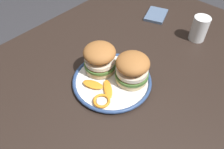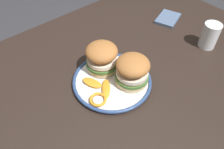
# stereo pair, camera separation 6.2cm
# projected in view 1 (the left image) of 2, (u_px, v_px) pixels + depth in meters

# --- Properties ---
(dining_table) EXTENTS (1.30, 0.98, 0.76)m
(dining_table) POSITION_uv_depth(u_px,v_px,m) (128.00, 92.00, 0.85)
(dining_table) COLOR black
(dining_table) RESTS_ON ground
(dinner_plate) EXTENTS (0.27, 0.27, 0.02)m
(dinner_plate) POSITION_uv_depth(u_px,v_px,m) (112.00, 81.00, 0.75)
(dinner_plate) COLOR white
(dinner_plate) RESTS_ON dining_table
(sandwich_half_left) EXTENTS (0.14, 0.14, 0.10)m
(sandwich_half_left) POSITION_uv_depth(u_px,v_px,m) (100.00, 58.00, 0.74)
(sandwich_half_left) COLOR beige
(sandwich_half_left) RESTS_ON dinner_plate
(sandwich_half_right) EXTENTS (0.12, 0.12, 0.10)m
(sandwich_half_right) POSITION_uv_depth(u_px,v_px,m) (132.00, 68.00, 0.70)
(sandwich_half_right) COLOR beige
(sandwich_half_right) RESTS_ON dinner_plate
(orange_peel_curled) EXTENTS (0.06, 0.06, 0.01)m
(orange_peel_curled) POSITION_uv_depth(u_px,v_px,m) (102.00, 101.00, 0.67)
(orange_peel_curled) COLOR orange
(orange_peel_curled) RESTS_ON dinner_plate
(orange_peel_strip_long) EXTENTS (0.07, 0.08, 0.01)m
(orange_peel_strip_long) POSITION_uv_depth(u_px,v_px,m) (107.00, 88.00, 0.71)
(orange_peel_strip_long) COLOR orange
(orange_peel_strip_long) RESTS_ON dinner_plate
(orange_peel_strip_short) EXTENTS (0.05, 0.08, 0.01)m
(orange_peel_strip_short) POSITION_uv_depth(u_px,v_px,m) (93.00, 84.00, 0.72)
(orange_peel_strip_short) COLOR orange
(orange_peel_strip_short) RESTS_ON dinner_plate
(drinking_glass) EXTENTS (0.07, 0.07, 0.10)m
(drinking_glass) POSITION_uv_depth(u_px,v_px,m) (199.00, 30.00, 0.89)
(drinking_glass) COLOR white
(drinking_glass) RESTS_ON dining_table
(folded_napkin) EXTENTS (0.14, 0.12, 0.01)m
(folded_napkin) POSITION_uv_depth(u_px,v_px,m) (156.00, 15.00, 1.03)
(folded_napkin) COLOR slate
(folded_napkin) RESTS_ON dining_table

